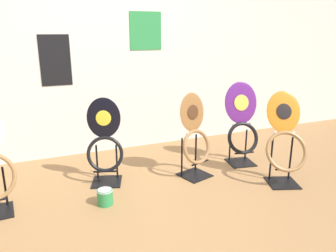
{
  "coord_description": "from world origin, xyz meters",
  "views": [
    {
      "loc": [
        -0.91,
        -1.9,
        1.44
      ],
      "look_at": [
        0.28,
        0.91,
        0.55
      ],
      "focal_mm": 35.0,
      "sensor_mm": 36.0,
      "label": 1
    }
  ],
  "objects_px": {
    "toilet_seat_display_woodgrain": "(195,139)",
    "toilet_seat_display_purple_note": "(242,125)",
    "toilet_seat_display_orange_sun": "(285,141)",
    "toilet_seat_display_jazz_black": "(105,145)",
    "paint_can": "(105,196)"
  },
  "relations": [
    {
      "from": "toilet_seat_display_jazz_black",
      "to": "toilet_seat_display_woodgrain",
      "type": "distance_m",
      "value": 0.89
    },
    {
      "from": "toilet_seat_display_jazz_black",
      "to": "toilet_seat_display_purple_note",
      "type": "relative_size",
      "value": 0.93
    },
    {
      "from": "toilet_seat_display_jazz_black",
      "to": "toilet_seat_display_woodgrain",
      "type": "bearing_deg",
      "value": -12.13
    },
    {
      "from": "toilet_seat_display_woodgrain",
      "to": "toilet_seat_display_purple_note",
      "type": "relative_size",
      "value": 0.94
    },
    {
      "from": "toilet_seat_display_woodgrain",
      "to": "toilet_seat_display_purple_note",
      "type": "bearing_deg",
      "value": 10.28
    },
    {
      "from": "toilet_seat_display_jazz_black",
      "to": "toilet_seat_display_orange_sun",
      "type": "height_order",
      "value": "toilet_seat_display_orange_sun"
    },
    {
      "from": "toilet_seat_display_jazz_black",
      "to": "toilet_seat_display_orange_sun",
      "type": "distance_m",
      "value": 1.73
    },
    {
      "from": "toilet_seat_display_woodgrain",
      "to": "toilet_seat_display_jazz_black",
      "type": "bearing_deg",
      "value": 167.87
    },
    {
      "from": "paint_can",
      "to": "toilet_seat_display_orange_sun",
      "type": "bearing_deg",
      "value": -8.12
    },
    {
      "from": "paint_can",
      "to": "toilet_seat_display_jazz_black",
      "type": "bearing_deg",
      "value": 75.66
    },
    {
      "from": "toilet_seat_display_jazz_black",
      "to": "toilet_seat_display_woodgrain",
      "type": "relative_size",
      "value": 0.99
    },
    {
      "from": "toilet_seat_display_woodgrain",
      "to": "toilet_seat_display_purple_note",
      "type": "height_order",
      "value": "toilet_seat_display_purple_note"
    },
    {
      "from": "toilet_seat_display_orange_sun",
      "to": "toilet_seat_display_jazz_black",
      "type": "bearing_deg",
      "value": 157.46
    },
    {
      "from": "toilet_seat_display_jazz_black",
      "to": "paint_can",
      "type": "relative_size",
      "value": 6.03
    },
    {
      "from": "toilet_seat_display_woodgrain",
      "to": "paint_can",
      "type": "xyz_separation_m",
      "value": [
        -0.98,
        -0.23,
        -0.33
      ]
    }
  ]
}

